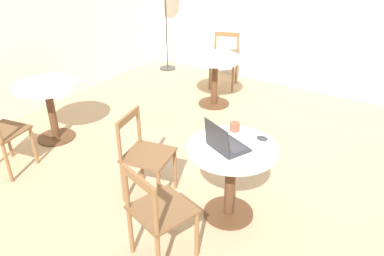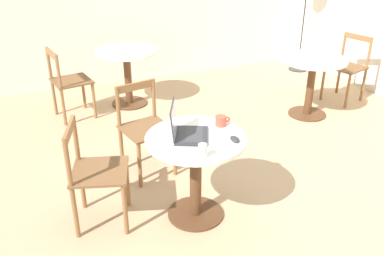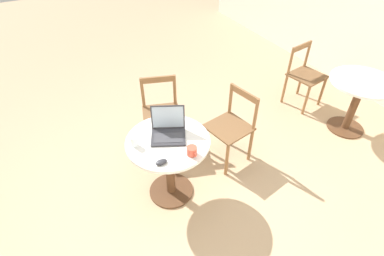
% 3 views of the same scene
% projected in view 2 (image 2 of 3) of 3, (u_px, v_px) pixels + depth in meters
% --- Properties ---
extents(ground_plane, '(16.00, 16.00, 0.00)m').
position_uv_depth(ground_plane, '(202.00, 201.00, 3.66)').
color(ground_plane, tan).
extents(cafe_table_near, '(0.77, 0.77, 0.72)m').
position_uv_depth(cafe_table_near, '(196.00, 159.00, 3.27)').
color(cafe_table_near, '#51331E').
rests_on(cafe_table_near, ground_plane).
extents(cafe_table_mid, '(0.77, 0.77, 0.72)m').
position_uv_depth(cafe_table_mid, '(312.00, 74.00, 5.04)').
color(cafe_table_mid, '#51331E').
rests_on(cafe_table_mid, ground_plane).
extents(cafe_table_far, '(0.77, 0.77, 0.72)m').
position_uv_depth(cafe_table_far, '(127.00, 65.00, 5.34)').
color(cafe_table_far, '#51331E').
rests_on(cafe_table_far, ground_plane).
extents(chair_near_back, '(0.49, 0.49, 0.85)m').
position_uv_depth(chair_near_back, '(145.00, 129.00, 3.93)').
color(chair_near_back, brown).
rests_on(chair_near_back, ground_plane).
extents(chair_near_left, '(0.52, 0.52, 0.85)m').
position_uv_depth(chair_near_left, '(95.00, 173.00, 3.24)').
color(chair_near_left, brown).
rests_on(chair_near_left, ground_plane).
extents(chair_mid_right, '(0.52, 0.52, 0.85)m').
position_uv_depth(chair_mid_right, '(347.00, 67.00, 5.52)').
color(chair_mid_right, brown).
rests_on(chair_mid_right, ground_plane).
extents(chair_far_left, '(0.49, 0.49, 0.85)m').
position_uv_depth(chair_far_left, '(68.00, 83.00, 5.01)').
color(chair_far_left, brown).
rests_on(chair_far_left, ground_plane).
extents(laptop, '(0.37, 0.39, 0.26)m').
position_uv_depth(laptop, '(186.00, 130.00, 3.17)').
color(laptop, '#2D2D33').
rests_on(laptop, cafe_table_near).
extents(mouse, '(0.06, 0.10, 0.03)m').
position_uv_depth(mouse, '(235.00, 139.00, 3.12)').
color(mouse, '#2D2D33').
rests_on(mouse, cafe_table_near).
extents(mug, '(0.12, 0.09, 0.08)m').
position_uv_depth(mug, '(221.00, 121.00, 3.35)').
color(mug, '#C64C38').
rests_on(mug, cafe_table_near).
extents(drinking_glass, '(0.06, 0.06, 0.10)m').
position_uv_depth(drinking_glass, '(203.00, 151.00, 2.90)').
color(drinking_glass, silver).
rests_on(drinking_glass, cafe_table_near).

